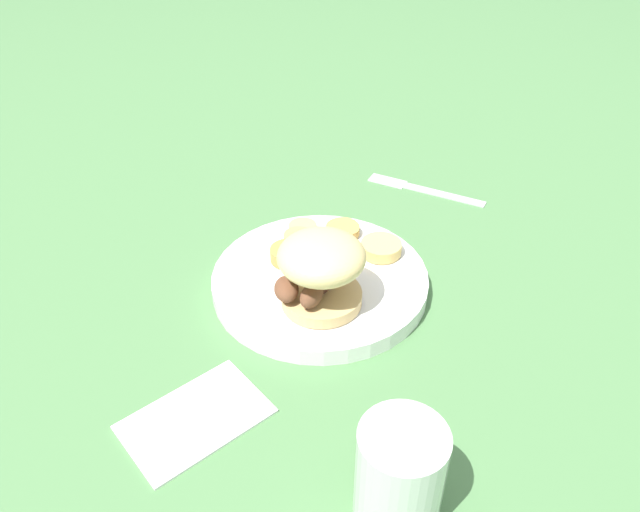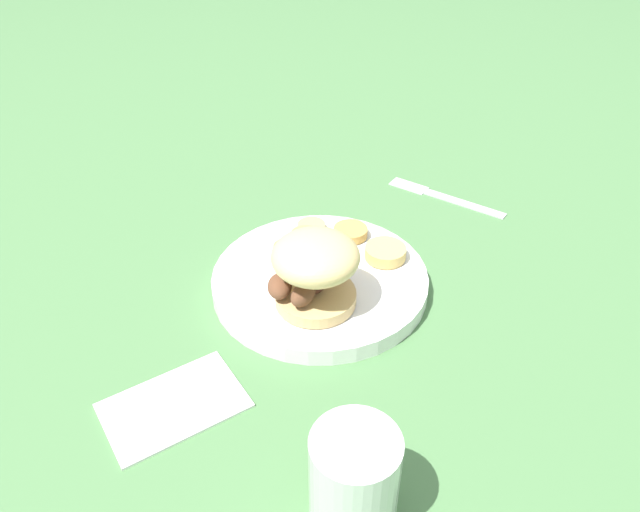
% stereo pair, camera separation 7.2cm
% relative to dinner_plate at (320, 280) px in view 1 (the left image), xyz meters
% --- Properties ---
extents(ground_plane, '(4.00, 4.00, 0.00)m').
position_rel_dinner_plate_xyz_m(ground_plane, '(0.00, 0.00, -0.01)').
color(ground_plane, '#4C7A47').
extents(dinner_plate, '(0.25, 0.25, 0.02)m').
position_rel_dinner_plate_xyz_m(dinner_plate, '(0.00, 0.00, 0.00)').
color(dinner_plate, white).
rests_on(dinner_plate, ground_plane).
extents(sandwich, '(0.10, 0.12, 0.08)m').
position_rel_dinner_plate_xyz_m(sandwich, '(0.00, 0.05, 0.06)').
color(sandwich, tan).
rests_on(sandwich, dinner_plate).
extents(potato_round_0, '(0.04, 0.04, 0.01)m').
position_rel_dinner_plate_xyz_m(potato_round_0, '(0.03, -0.07, 0.01)').
color(potato_round_0, tan).
rests_on(potato_round_0, dinner_plate).
extents(potato_round_1, '(0.04, 0.04, 0.02)m').
position_rel_dinner_plate_xyz_m(potato_round_1, '(0.04, -0.03, 0.02)').
color(potato_round_1, '#BC8942').
rests_on(potato_round_1, dinner_plate).
extents(potato_round_2, '(0.05, 0.05, 0.01)m').
position_rel_dinner_plate_xyz_m(potato_round_2, '(-0.08, -0.04, 0.02)').
color(potato_round_2, '#DBB766').
rests_on(potato_round_2, dinner_plate).
extents(potato_round_3, '(0.04, 0.04, 0.01)m').
position_rel_dinner_plate_xyz_m(potato_round_3, '(-0.03, -0.08, 0.02)').
color(potato_round_3, tan).
rests_on(potato_round_3, dinner_plate).
extents(potato_round_4, '(0.04, 0.04, 0.01)m').
position_rel_dinner_plate_xyz_m(potato_round_4, '(0.02, -0.09, 0.01)').
color(potato_round_4, '#DBB766').
rests_on(potato_round_4, dinner_plate).
extents(fork, '(0.17, 0.10, 0.00)m').
position_rel_dinner_plate_xyz_m(fork, '(-0.16, -0.22, -0.01)').
color(fork, silver).
rests_on(fork, ground_plane).
extents(drinking_glass, '(0.07, 0.07, 0.09)m').
position_rel_dinner_plate_xyz_m(drinking_glass, '(-0.05, 0.29, 0.03)').
color(drinking_glass, silver).
rests_on(drinking_glass, ground_plane).
extents(napkin, '(0.16, 0.15, 0.01)m').
position_rel_dinner_plate_xyz_m(napkin, '(0.12, 0.19, -0.01)').
color(napkin, white).
rests_on(napkin, ground_plane).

